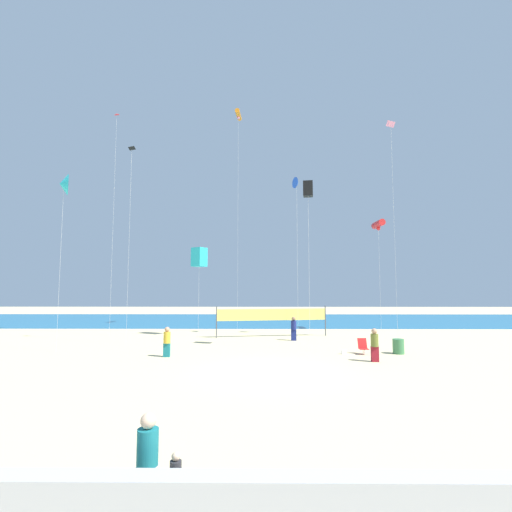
% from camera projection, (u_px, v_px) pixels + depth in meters
% --- Properties ---
extents(ground_plane, '(120.00, 120.00, 0.00)m').
position_uv_depth(ground_plane, '(270.00, 372.00, 16.79)').
color(ground_plane, beige).
extents(ocean_band, '(120.00, 20.00, 0.01)m').
position_uv_depth(ocean_band, '(263.00, 320.00, 44.69)').
color(ocean_band, '#1E6B99').
rests_on(ocean_band, ground).
extents(boardwalk_ledge, '(28.00, 0.44, 0.99)m').
position_uv_depth(boardwalk_ledge, '(290.00, 511.00, 5.51)').
color(boardwalk_ledge, '#B7B7BC').
rests_on(boardwalk_ledge, ground).
extents(mother_figure, '(0.37, 0.37, 1.62)m').
position_uv_depth(mother_figure, '(147.00, 458.00, 6.43)').
color(mother_figure, white).
rests_on(mother_figure, ground).
extents(toddler_figure, '(0.21, 0.21, 0.91)m').
position_uv_depth(toddler_figure, '(175.00, 477.00, 6.52)').
color(toddler_figure, '#EA7260').
rests_on(toddler_figure, ground).
extents(beachgoer_navy_shirt, '(0.39, 0.39, 1.73)m').
position_uv_depth(beachgoer_navy_shirt, '(294.00, 328.00, 27.13)').
color(beachgoer_navy_shirt, navy).
rests_on(beachgoer_navy_shirt, ground).
extents(beachgoer_mustard_shirt, '(0.38, 0.38, 1.65)m').
position_uv_depth(beachgoer_mustard_shirt, '(167.00, 341.00, 20.65)').
color(beachgoer_mustard_shirt, '#19727A').
rests_on(beachgoer_mustard_shirt, ground).
extents(beachgoer_olive_shirt, '(0.39, 0.39, 1.71)m').
position_uv_depth(beachgoer_olive_shirt, '(375.00, 344.00, 19.30)').
color(beachgoer_olive_shirt, maroon).
rests_on(beachgoer_olive_shirt, ground).
extents(folding_beach_chair, '(0.52, 0.65, 0.89)m').
position_uv_depth(folding_beach_chair, '(363.00, 346.00, 21.51)').
color(folding_beach_chair, red).
rests_on(folding_beach_chair, ground).
extents(trash_barrel, '(0.64, 0.64, 0.85)m').
position_uv_depth(trash_barrel, '(398.00, 346.00, 21.60)').
color(trash_barrel, '#3F7F4C').
rests_on(trash_barrel, ground).
extents(volleyball_net, '(8.72, 1.56, 2.40)m').
position_uv_depth(volleyball_net, '(272.00, 316.00, 29.30)').
color(volleyball_net, '#4C4C51').
rests_on(volleyball_net, ground).
extents(beach_handbag, '(0.28, 0.14, 0.22)m').
position_uv_depth(beach_handbag, '(344.00, 352.00, 21.47)').
color(beach_handbag, white).
rests_on(beach_handbag, ground).
extents(kite_red_diamond, '(0.52, 0.52, 18.65)m').
position_uv_depth(kite_red_diamond, '(116.00, 130.00, 31.35)').
color(kite_red_diamond, silver).
rests_on(kite_red_diamond, ground).
extents(kite_black_diamond, '(0.62, 0.62, 13.91)m').
position_uv_depth(kite_black_diamond, '(132.00, 156.00, 26.38)').
color(kite_black_diamond, silver).
rests_on(kite_black_diamond, ground).
extents(kite_pink_diamond, '(0.83, 0.83, 16.67)m').
position_uv_depth(kite_pink_diamond, '(391.00, 128.00, 28.55)').
color(kite_pink_diamond, silver).
rests_on(kite_pink_diamond, ground).
extents(kite_orange_tube, '(0.59, 1.86, 21.31)m').
position_uv_depth(kite_orange_tube, '(238.00, 116.00, 36.99)').
color(kite_orange_tube, silver).
rests_on(kite_orange_tube, ground).
extents(kite_cyan_box, '(1.31, 1.31, 7.08)m').
position_uv_depth(kite_cyan_box, '(199.00, 257.00, 30.04)').
color(kite_cyan_box, silver).
rests_on(kite_cyan_box, ground).
extents(kite_black_box, '(0.69, 0.69, 10.58)m').
position_uv_depth(kite_black_box, '(308.00, 189.00, 23.59)').
color(kite_black_box, silver).
rests_on(kite_black_box, ground).
extents(kite_blue_delta, '(0.66, 0.94, 12.76)m').
position_uv_depth(kite_blue_delta, '(297.00, 183.00, 29.99)').
color(kite_blue_delta, silver).
rests_on(kite_blue_delta, ground).
extents(kite_red_tube, '(0.64, 2.11, 9.91)m').
position_uv_depth(kite_red_tube, '(378.00, 224.00, 33.62)').
color(kite_red_tube, silver).
rests_on(kite_red_tube, ground).
extents(kite_cyan_delta, '(1.08, 1.42, 10.95)m').
position_uv_depth(kite_cyan_delta, '(64.00, 184.00, 23.11)').
color(kite_cyan_delta, silver).
rests_on(kite_cyan_delta, ground).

